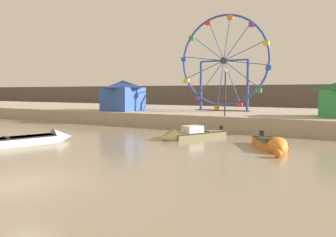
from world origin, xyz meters
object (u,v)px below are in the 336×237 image
(ferris_wheel_blue_frame, at_px, (224,63))
(promenade_lamp_near, at_px, (225,85))
(motorboat_olive_wood, at_px, (188,135))
(motorboat_orange_hull, at_px, (273,145))
(motorboat_pale_grey, at_px, (33,139))
(mooring_buoy_orange, at_px, (278,154))
(carnival_booth_blue_tent, at_px, (123,95))

(ferris_wheel_blue_frame, bearing_deg, promenade_lamp_near, -69.44)
(motorboat_olive_wood, height_order, promenade_lamp_near, promenade_lamp_near)
(motorboat_orange_hull, relative_size, motorboat_pale_grey, 0.69)
(ferris_wheel_blue_frame, height_order, mooring_buoy_orange, ferris_wheel_blue_frame)
(motorboat_olive_wood, bearing_deg, mooring_buoy_orange, 87.48)
(ferris_wheel_blue_frame, distance_m, promenade_lamp_near, 8.38)
(mooring_buoy_orange, bearing_deg, motorboat_orange_hull, 107.55)
(carnival_booth_blue_tent, bearing_deg, motorboat_olive_wood, -29.37)
(promenade_lamp_near, height_order, mooring_buoy_orange, promenade_lamp_near)
(mooring_buoy_orange, bearing_deg, ferris_wheel_blue_frame, 117.87)
(ferris_wheel_blue_frame, relative_size, promenade_lamp_near, 2.58)
(motorboat_pale_grey, bearing_deg, carnival_booth_blue_tent, 33.93)
(motorboat_pale_grey, distance_m, ferris_wheel_blue_frame, 21.87)
(motorboat_olive_wood, height_order, mooring_buoy_orange, motorboat_olive_wood)
(motorboat_orange_hull, relative_size, ferris_wheel_blue_frame, 0.40)
(carnival_booth_blue_tent, xyz_separation_m, mooring_buoy_orange, (18.57, -11.64, -2.78))
(promenade_lamp_near, bearing_deg, motorboat_pale_grey, -123.91)
(motorboat_orange_hull, xyz_separation_m, motorboat_pale_grey, (-14.01, -5.49, 0.02))
(motorboat_orange_hull, xyz_separation_m, motorboat_olive_wood, (-6.23, 1.47, 0.02))
(motorboat_orange_hull, bearing_deg, promenade_lamp_near, -171.28)
(ferris_wheel_blue_frame, xyz_separation_m, mooring_buoy_orange, (9.02, -17.05, -6.28))
(motorboat_orange_hull, relative_size, promenade_lamp_near, 1.04)
(motorboat_orange_hull, height_order, motorboat_pale_grey, motorboat_pale_grey)
(motorboat_orange_hull, distance_m, motorboat_pale_grey, 15.05)
(ferris_wheel_blue_frame, bearing_deg, mooring_buoy_orange, -62.13)
(motorboat_orange_hull, xyz_separation_m, carnival_booth_blue_tent, (-17.82, 9.27, 2.73))
(promenade_lamp_near, bearing_deg, motorboat_orange_hull, -52.86)
(ferris_wheel_blue_frame, xyz_separation_m, carnival_booth_blue_tent, (-9.55, -5.41, -3.51))
(ferris_wheel_blue_frame, bearing_deg, motorboat_olive_wood, -81.25)
(ferris_wheel_blue_frame, relative_size, mooring_buoy_orange, 23.62)
(carnival_booth_blue_tent, bearing_deg, motorboat_pale_grey, -70.94)
(ferris_wheel_blue_frame, distance_m, mooring_buoy_orange, 20.28)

